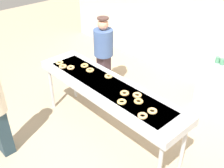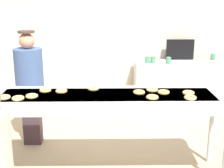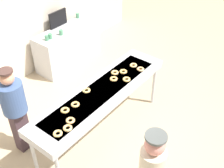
{
  "view_description": "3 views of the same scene",
  "coord_description": "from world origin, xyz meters",
  "px_view_note": "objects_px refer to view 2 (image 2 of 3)",
  "views": [
    {
      "loc": [
        2.57,
        -2.3,
        3.19
      ],
      "look_at": [
        0.17,
        -0.07,
        1.11
      ],
      "focal_mm": 43.2,
      "sensor_mm": 36.0,
      "label": 1
    },
    {
      "loc": [
        -0.0,
        -3.38,
        2.06
      ],
      "look_at": [
        0.05,
        -0.12,
        1.14
      ],
      "focal_mm": 51.69,
      "sensor_mm": 36.0,
      "label": 2
    },
    {
      "loc": [
        -2.73,
        -2.34,
        3.88
      ],
      "look_at": [
        0.09,
        -0.15,
        1.13
      ],
      "focal_mm": 46.18,
      "sensor_mm": 36.0,
      "label": 3
    }
  ],
  "objects_px": {
    "glazed_donut_10": "(94,88)",
    "menu_display": "(180,50)",
    "glazed_donut_1": "(189,93)",
    "glazed_donut_2": "(164,92)",
    "prep_counter": "(181,87)",
    "glazed_donut_3": "(152,90)",
    "glazed_donut_9": "(32,96)",
    "glazed_donut_11": "(153,97)",
    "worker_baker": "(30,80)",
    "glazed_donut_5": "(18,98)",
    "glazed_donut_6": "(139,92)",
    "glazed_donut_7": "(62,91)",
    "paper_cup_2": "(148,60)",
    "glazed_donut_4": "(191,98)",
    "fryer_conveyor": "(108,101)",
    "paper_cup_1": "(169,60)",
    "paper_cup_0": "(153,60)",
    "glazed_donut_0": "(4,97)",
    "paper_cup_3": "(213,57)",
    "glazed_donut_8": "(46,90)"
  },
  "relations": [
    {
      "from": "glazed_donut_7",
      "to": "paper_cup_2",
      "type": "relative_size",
      "value": 1.17
    },
    {
      "from": "glazed_donut_6",
      "to": "glazed_donut_4",
      "type": "bearing_deg",
      "value": -20.75
    },
    {
      "from": "glazed_donut_5",
      "to": "worker_baker",
      "type": "height_order",
      "value": "worker_baker"
    },
    {
      "from": "glazed_donut_3",
      "to": "glazed_donut_9",
      "type": "distance_m",
      "value": 1.33
    },
    {
      "from": "glazed_donut_3",
      "to": "glazed_donut_10",
      "type": "height_order",
      "value": "same"
    },
    {
      "from": "glazed_donut_1",
      "to": "paper_cup_3",
      "type": "height_order",
      "value": "glazed_donut_1"
    },
    {
      "from": "glazed_donut_1",
      "to": "worker_baker",
      "type": "bearing_deg",
      "value": 156.06
    },
    {
      "from": "glazed_donut_6",
      "to": "glazed_donut_7",
      "type": "xyz_separation_m",
      "value": [
        -0.87,
        0.06,
        0.0
      ]
    },
    {
      "from": "glazed_donut_4",
      "to": "glazed_donut_6",
      "type": "relative_size",
      "value": 1.0
    },
    {
      "from": "fryer_conveyor",
      "to": "worker_baker",
      "type": "distance_m",
      "value": 1.35
    },
    {
      "from": "glazed_donut_8",
      "to": "paper_cup_2",
      "type": "height_order",
      "value": "glazed_donut_8"
    },
    {
      "from": "menu_display",
      "to": "paper_cup_2",
      "type": "bearing_deg",
      "value": -155.2
    },
    {
      "from": "worker_baker",
      "to": "glazed_donut_2",
      "type": "bearing_deg",
      "value": 154.75
    },
    {
      "from": "fryer_conveyor",
      "to": "paper_cup_3",
      "type": "height_order",
      "value": "paper_cup_3"
    },
    {
      "from": "glazed_donut_0",
      "to": "glazed_donut_8",
      "type": "bearing_deg",
      "value": 33.15
    },
    {
      "from": "glazed_donut_4",
      "to": "fryer_conveyor",
      "type": "bearing_deg",
      "value": 168.22
    },
    {
      "from": "glazed_donut_5",
      "to": "glazed_donut_8",
      "type": "distance_m",
      "value": 0.37
    },
    {
      "from": "glazed_donut_4",
      "to": "glazed_donut_6",
      "type": "distance_m",
      "value": 0.56
    },
    {
      "from": "paper_cup_1",
      "to": "glazed_donut_10",
      "type": "bearing_deg",
      "value": -123.42
    },
    {
      "from": "glazed_donut_9",
      "to": "paper_cup_2",
      "type": "xyz_separation_m",
      "value": [
        1.5,
        2.17,
        -0.05
      ]
    },
    {
      "from": "glazed_donut_9",
      "to": "glazed_donut_10",
      "type": "bearing_deg",
      "value": 23.13
    },
    {
      "from": "glazed_donut_7",
      "to": "paper_cup_3",
      "type": "height_order",
      "value": "glazed_donut_7"
    },
    {
      "from": "glazed_donut_2",
      "to": "prep_counter",
      "type": "height_order",
      "value": "glazed_donut_2"
    },
    {
      "from": "glazed_donut_2",
      "to": "prep_counter",
      "type": "distance_m",
      "value": 2.27
    },
    {
      "from": "glazed_donut_8",
      "to": "paper_cup_0",
      "type": "height_order",
      "value": "glazed_donut_8"
    },
    {
      "from": "glazed_donut_11",
      "to": "glazed_donut_5",
      "type": "bearing_deg",
      "value": -179.43
    },
    {
      "from": "fryer_conveyor",
      "to": "paper_cup_1",
      "type": "xyz_separation_m",
      "value": [
        1.05,
        2.0,
        0.04
      ]
    },
    {
      "from": "glazed_donut_10",
      "to": "menu_display",
      "type": "distance_m",
      "value": 2.64
    },
    {
      "from": "glazed_donut_5",
      "to": "paper_cup_3",
      "type": "distance_m",
      "value": 3.78
    },
    {
      "from": "glazed_donut_1",
      "to": "paper_cup_1",
      "type": "distance_m",
      "value": 2.02
    },
    {
      "from": "paper_cup_2",
      "to": "paper_cup_3",
      "type": "relative_size",
      "value": 1.0
    },
    {
      "from": "paper_cup_2",
      "to": "paper_cup_3",
      "type": "distance_m",
      "value": 1.24
    },
    {
      "from": "glazed_donut_0",
      "to": "glazed_donut_4",
      "type": "relative_size",
      "value": 1.0
    },
    {
      "from": "glazed_donut_1",
      "to": "glazed_donut_2",
      "type": "distance_m",
      "value": 0.27
    },
    {
      "from": "paper_cup_1",
      "to": "prep_counter",
      "type": "bearing_deg",
      "value": 22.21
    },
    {
      "from": "glazed_donut_5",
      "to": "glazed_donut_2",
      "type": "bearing_deg",
      "value": 7.01
    },
    {
      "from": "fryer_conveyor",
      "to": "menu_display",
      "type": "bearing_deg",
      "value": 60.85
    },
    {
      "from": "glazed_donut_9",
      "to": "paper_cup_1",
      "type": "height_order",
      "value": "glazed_donut_9"
    },
    {
      "from": "glazed_donut_7",
      "to": "prep_counter",
      "type": "bearing_deg",
      "value": 48.02
    },
    {
      "from": "paper_cup_3",
      "to": "paper_cup_1",
      "type": "bearing_deg",
      "value": -159.92
    },
    {
      "from": "paper_cup_2",
      "to": "worker_baker",
      "type": "bearing_deg",
      "value": -145.13
    },
    {
      "from": "glazed_donut_2",
      "to": "glazed_donut_5",
      "type": "height_order",
      "value": "same"
    },
    {
      "from": "glazed_donut_10",
      "to": "worker_baker",
      "type": "xyz_separation_m",
      "value": [
        -0.89,
        0.68,
        -0.08
      ]
    },
    {
      "from": "glazed_donut_0",
      "to": "paper_cup_1",
      "type": "height_order",
      "value": "glazed_donut_0"
    },
    {
      "from": "glazed_donut_2",
      "to": "glazed_donut_11",
      "type": "bearing_deg",
      "value": -130.09
    },
    {
      "from": "paper_cup_0",
      "to": "paper_cup_2",
      "type": "xyz_separation_m",
      "value": [
        -0.1,
        0.01,
        0.0
      ]
    },
    {
      "from": "glazed_donut_8",
      "to": "glazed_donut_7",
      "type": "bearing_deg",
      "value": -9.34
    },
    {
      "from": "paper_cup_1",
      "to": "paper_cup_3",
      "type": "xyz_separation_m",
      "value": [
        0.86,
        0.32,
        0.0
      ]
    },
    {
      "from": "glazed_donut_5",
      "to": "paper_cup_2",
      "type": "distance_m",
      "value": 2.77
    },
    {
      "from": "glazed_donut_4",
      "to": "worker_baker",
      "type": "bearing_deg",
      "value": 151.82
    }
  ]
}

